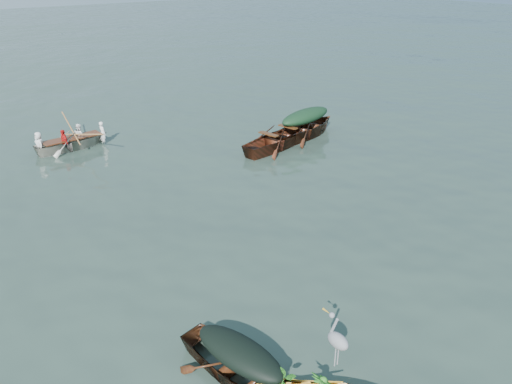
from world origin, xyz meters
TOP-DOWN VIEW (x-y plane):
  - ground at (0.00, 0.00)m, footprint 140.00×140.00m
  - dark_covered_boat at (-4.28, -2.60)m, footprint 1.78×3.39m
  - green_tarp_boat at (4.76, 5.81)m, footprint 4.97×2.36m
  - open_wooden_boat at (3.19, 5.51)m, footprint 4.75×2.31m
  - rowed_boat at (-2.78, 9.89)m, footprint 3.79×1.37m
  - dark_tarp_cover at (-4.28, -2.60)m, footprint 0.98×1.86m
  - green_tarp_cover at (4.76, 5.81)m, footprint 2.74×1.30m
  - thwart_benches at (3.19, 5.51)m, footprint 2.40×1.29m
  - heron at (-3.27, -3.74)m, footprint 0.48×0.48m
  - dinghy_weeds at (-3.99, -3.78)m, footprint 1.14×1.13m
  - rowers at (-2.78, 9.89)m, footprint 2.67×1.18m
  - oars at (-2.78, 9.89)m, footprint 0.78×2.63m

SIDE VIEW (x-z plane):
  - ground at x=0.00m, z-range 0.00..0.00m
  - dark_covered_boat at x=-4.28m, z-range -0.39..0.39m
  - green_tarp_boat at x=4.76m, z-range -0.57..0.57m
  - open_wooden_boat at x=3.19m, z-range -0.54..0.54m
  - rowed_boat at x=-2.78m, z-range -0.43..0.43m
  - oars at x=-2.78m, z-range 0.43..0.49m
  - thwart_benches at x=3.19m, z-range 0.54..0.58m
  - dark_tarp_cover at x=-4.28m, z-range 0.39..0.79m
  - dinghy_weeds at x=-3.99m, z-range 0.43..1.03m
  - rowers at x=-2.78m, z-range 0.43..1.19m
  - green_tarp_cover at x=4.76m, z-range 0.57..1.09m
  - heron at x=-3.27m, z-range 0.43..1.35m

